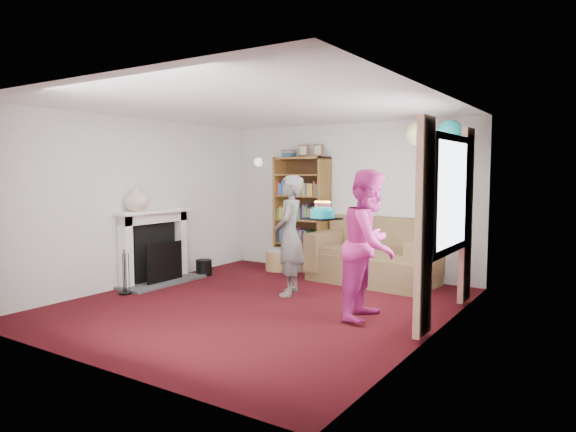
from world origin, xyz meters
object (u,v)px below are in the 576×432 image
Objects in this scene: bookcase at (303,215)px; person_striped at (289,236)px; sofa at (375,258)px; person_magenta at (370,244)px; birthday_cake at (322,214)px.

bookcase reaches higher than person_striped.
bookcase is 1.58m from sofa.
bookcase is 3.03m from person_magenta.
bookcase is 1.16× the size of sofa.
person_magenta is at bearing -63.16° from sofa.
person_striped is 0.93m from birthday_cake.
person_striped is at bearing 67.96° from person_magenta.
person_magenta is (1.39, -0.45, 0.04)m from person_striped.
person_striped reaches higher than birthday_cake.
birthday_cake is (0.75, -0.41, 0.36)m from person_striped.
person_magenta reaches higher than sofa.
sofa is 2.02m from birthday_cake.
person_striped is (-0.65, -1.42, 0.46)m from sofa.
person_striped is (0.80, -1.65, -0.13)m from bookcase.
person_striped reaches higher than sofa.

